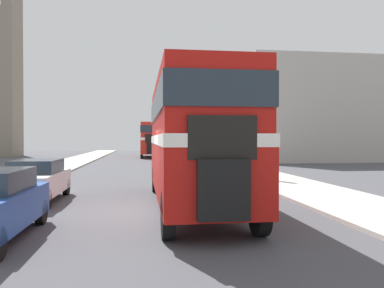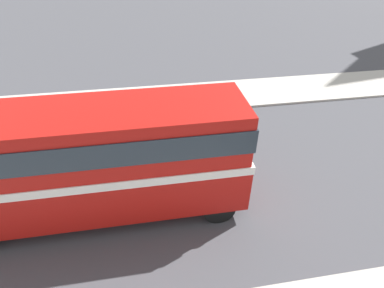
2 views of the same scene
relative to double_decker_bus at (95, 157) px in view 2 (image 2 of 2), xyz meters
The scene contains 5 objects.
ground_plane 2.87m from the double_decker_bus, 153.55° to the right, with size 120.00×120.00×0.00m, color #47474C.
sidewalk_left 8.51m from the double_decker_bus, behind, with size 3.50×120.00×0.12m.
double_decker_bus is the anchor object (origin of this frame).
car_parked_near 6.30m from the double_decker_bus, 146.07° to the right, with size 1.81×3.94×1.54m.
car_parked_mid 5.88m from the double_decker_bus, 161.62° to the left, with size 1.67×3.99×1.49m.
Camera 2 is at (9.01, 2.46, 8.11)m, focal length 28.00 mm.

